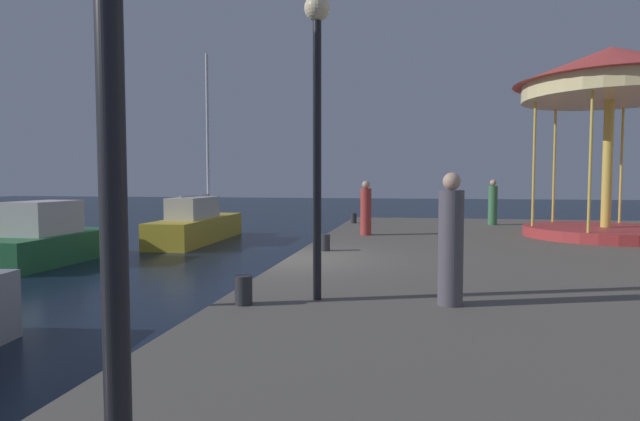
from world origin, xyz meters
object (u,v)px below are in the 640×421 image
(lamp_post_mid_promenade, at_px, (317,93))
(bollard_north, at_px, (354,218))
(person_by_the_water, at_px, (451,243))
(person_mid_promenade, at_px, (493,204))
(carousel, at_px, (610,94))
(sailboat_yellow, at_px, (197,224))
(person_far_corner, at_px, (366,210))
(motorboat_green, at_px, (48,240))
(bollard_south, at_px, (244,290))
(bollard_center, at_px, (325,243))

(lamp_post_mid_promenade, height_order, bollard_north, lamp_post_mid_promenade)
(person_by_the_water, distance_m, person_mid_promenade, 13.42)
(carousel, bearing_deg, person_by_the_water, -118.72)
(sailboat_yellow, distance_m, person_far_corner, 8.08)
(motorboat_green, distance_m, carousel, 17.32)
(person_mid_promenade, bearing_deg, bollard_north, -177.96)
(sailboat_yellow, height_order, person_far_corner, sailboat_yellow)
(carousel, relative_size, bollard_south, 14.02)
(carousel, distance_m, lamp_post_mid_promenade, 11.78)
(bollard_north, xyz_separation_m, bollard_center, (0.26, -8.04, 0.00))
(sailboat_yellow, xyz_separation_m, bollard_south, (6.39, -12.75, 0.29))
(carousel, xyz_separation_m, bollard_south, (-7.92, -9.87, -4.04))
(bollard_north, bearing_deg, person_by_the_water, -77.60)
(carousel, distance_m, person_by_the_water, 11.21)
(sailboat_yellow, relative_size, bollard_north, 19.67)
(carousel, xyz_separation_m, person_by_the_water, (-5.14, -9.37, -3.39))
(lamp_post_mid_promenade, bearing_deg, motorboat_green, 145.76)
(sailboat_yellow, xyz_separation_m, bollard_north, (6.31, 0.75, 0.29))
(lamp_post_mid_promenade, height_order, person_by_the_water, lamp_post_mid_promenade)
(lamp_post_mid_promenade, distance_m, bollard_north, 13.35)
(bollard_south, xyz_separation_m, bollard_north, (-0.08, 13.50, 0.00))
(person_far_corner, bearing_deg, motorboat_green, -166.66)
(lamp_post_mid_promenade, bearing_deg, person_by_the_water, 0.79)
(bollard_north, bearing_deg, person_far_corner, -78.36)
(person_by_the_water, bearing_deg, carousel, 61.28)
(person_by_the_water, bearing_deg, bollard_center, 117.69)
(lamp_post_mid_promenade, height_order, person_mid_promenade, lamp_post_mid_promenade)
(person_mid_promenade, bearing_deg, person_by_the_water, -100.54)
(lamp_post_mid_promenade, xyz_separation_m, bollard_center, (-0.76, 4.99, -2.72))
(lamp_post_mid_promenade, xyz_separation_m, bollard_north, (-1.01, 13.03, -2.72))
(motorboat_green, height_order, lamp_post_mid_promenade, lamp_post_mid_promenade)
(bollard_north, height_order, person_by_the_water, person_by_the_water)
(carousel, relative_size, bollard_center, 14.02)
(motorboat_green, distance_m, person_mid_promenade, 15.41)
(person_far_corner, height_order, person_mid_promenade, person_mid_promenade)
(bollard_north, relative_size, person_far_corner, 0.24)
(person_by_the_water, relative_size, person_mid_promenade, 1.04)
(lamp_post_mid_promenade, bearing_deg, bollard_north, 94.45)
(carousel, bearing_deg, person_far_corner, -174.49)
(motorboat_green, xyz_separation_m, person_mid_promenade, (13.83, 6.73, 0.92))
(bollard_north, relative_size, person_by_the_water, 0.22)
(bollard_center, distance_m, person_far_corner, 3.83)
(carousel, relative_size, bollard_north, 14.02)
(bollard_center, xyz_separation_m, person_by_the_water, (2.60, -4.96, 0.65))
(bollard_south, height_order, person_mid_promenade, person_mid_promenade)
(carousel, relative_size, person_mid_promenade, 3.24)
(sailboat_yellow, relative_size, lamp_post_mid_promenade, 1.85)
(motorboat_green, bearing_deg, carousel, 10.01)
(person_far_corner, xyz_separation_m, person_mid_promenade, (4.42, 4.51, 0.02))
(motorboat_green, bearing_deg, bollard_center, -9.69)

